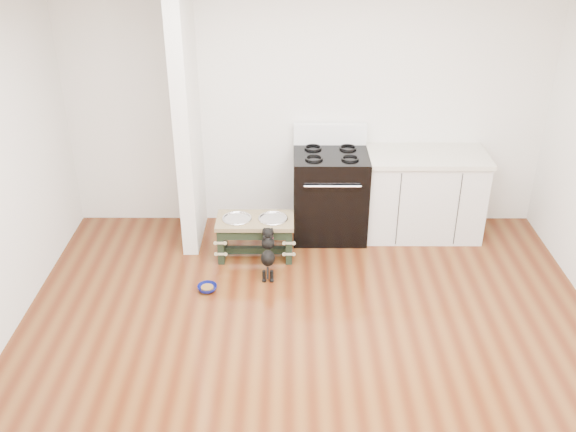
% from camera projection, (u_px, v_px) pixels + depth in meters
% --- Properties ---
extents(ground, '(5.00, 5.00, 0.00)m').
position_uv_depth(ground, '(311.00, 368.00, 5.01)').
color(ground, '#491E0D').
rests_on(ground, ground).
extents(room_shell, '(5.00, 5.00, 5.00)m').
position_uv_depth(room_shell, '(315.00, 180.00, 4.26)').
color(room_shell, silver).
rests_on(room_shell, ground).
extents(partition_wall, '(0.15, 0.80, 2.70)m').
position_uv_depth(partition_wall, '(187.00, 115.00, 6.24)').
color(partition_wall, silver).
rests_on(partition_wall, ground).
extents(oven_range, '(0.76, 0.69, 1.14)m').
position_uv_depth(oven_range, '(330.00, 193.00, 6.70)').
color(oven_range, black).
rests_on(oven_range, ground).
extents(cabinet_run, '(1.24, 0.64, 0.91)m').
position_uv_depth(cabinet_run, '(423.00, 195.00, 6.72)').
color(cabinet_run, silver).
rests_on(cabinet_run, ground).
extents(dog_feeder, '(0.76, 0.41, 0.44)m').
position_uv_depth(dog_feeder, '(255.00, 230.00, 6.37)').
color(dog_feeder, black).
rests_on(dog_feeder, ground).
extents(puppy, '(0.13, 0.39, 0.47)m').
position_uv_depth(puppy, '(268.00, 252.00, 6.08)').
color(puppy, black).
rests_on(puppy, ground).
extents(floor_bowl, '(0.23, 0.23, 0.06)m').
position_uv_depth(floor_bowl, '(207.00, 288.00, 5.94)').
color(floor_bowl, '#0D125E').
rests_on(floor_bowl, ground).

